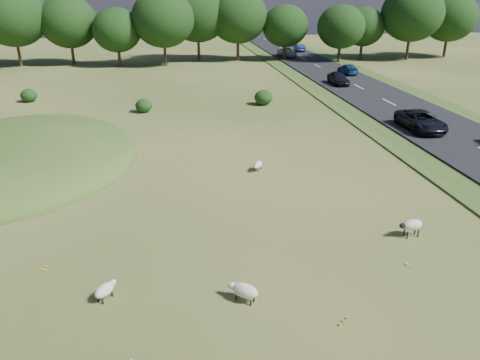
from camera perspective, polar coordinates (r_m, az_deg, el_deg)
name	(u,v)px	position (r m, az deg, el deg)	size (l,w,h in m)	color
ground	(190,123)	(40.86, -6.10, 6.96)	(160.00, 160.00, 0.00)	#2F5019
mound	(17,161)	(34.82, -25.57, 2.14)	(16.00, 20.00, 4.00)	#33561E
road	(365,91)	(54.89, 15.05, 10.41)	(8.00, 150.00, 0.25)	black
treeline	(170,19)	(74.96, -8.53, 18.86)	(96.28, 14.66, 11.70)	black
shrubs	(158,99)	(47.34, -9.97, 9.72)	(25.13, 7.72, 1.48)	black
sheep_0	(258,165)	(29.57, 2.18, 1.86)	(0.84, 1.09, 0.62)	#BFB79E
sheep_1	(105,290)	(18.40, -16.15, -12.73)	(0.90, 1.09, 0.63)	#BFB79E
sheep_2	(244,290)	(17.58, 0.51, -13.31)	(1.23, 1.07, 0.72)	#BFB79E
sheep_3	(412,225)	(23.03, 20.21, -5.18)	(1.23, 0.66, 0.87)	#BFB79E
car_0	(287,52)	(81.35, 5.79, 15.29)	(2.45, 5.31, 1.48)	#B4B6BC
car_1	(299,48)	(88.42, 7.26, 15.70)	(1.31, 3.76, 1.24)	navy
car_3	(421,121)	(40.17, 21.20, 6.77)	(2.44, 5.29, 1.47)	black
car_4	(338,78)	(57.47, 11.91, 12.05)	(1.71, 4.25, 1.45)	black
car_5	(278,38)	(105.05, 4.70, 16.82)	(1.79, 4.41, 1.28)	silver
car_7	(348,69)	(65.31, 13.01, 13.05)	(1.73, 4.26, 1.24)	navy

